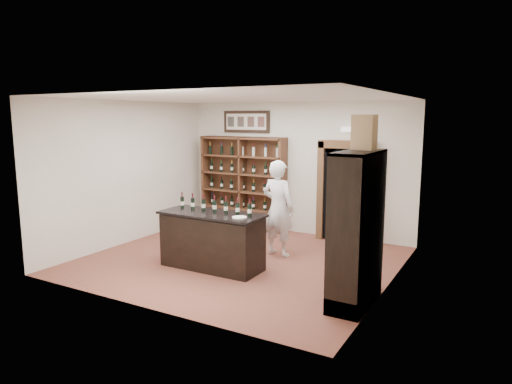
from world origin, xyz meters
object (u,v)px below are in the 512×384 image
Objects in this scene: tasting_counter at (212,241)px; shopkeeper at (278,208)px; wine_shelf at (244,182)px; wine_crate at (364,132)px; counter_bottle_0 at (182,202)px; side_cabinet at (358,253)px.

shopkeeper reaches higher than tasting_counter.
tasting_counter is at bearing -69.44° from wine_shelf.
tasting_counter is at bearing -164.18° from wine_crate.
counter_bottle_0 is at bearing -82.38° from wine_shelf.
side_cabinet reaches higher than counter_bottle_0.
wine_shelf reaches higher than tasting_counter.
shopkeeper is (1.40, 1.16, -0.18)m from counter_bottle_0.
tasting_counter is 1.01× the size of shopkeeper.
wine_shelf is 5.01m from wine_crate.
wine_shelf reaches higher than shopkeeper.
shopkeeper is (0.68, 1.25, 0.44)m from tasting_counter.
counter_bottle_0 is at bearing -165.40° from wine_crate.
side_cabinet reaches higher than shopkeeper.
side_cabinet reaches higher than tasting_counter.
wine_crate reaches higher than shopkeeper.
wine_shelf is 1.17× the size of tasting_counter.
side_cabinet is 1.71m from wine_crate.
wine_crate is at bearing -1.53° from tasting_counter.
counter_bottle_0 is 3.48m from side_cabinet.
wine_crate is at bearing -38.50° from wine_shelf.
shopkeeper is 3.76× the size of wine_crate.
side_cabinet is 1.18× the size of shopkeeper.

